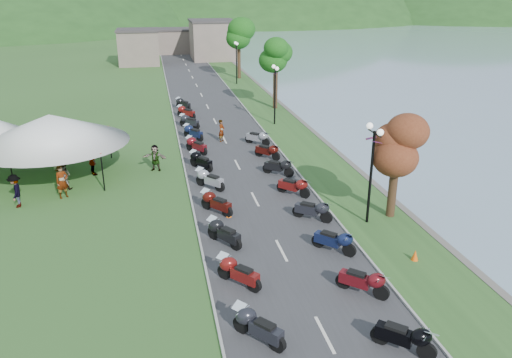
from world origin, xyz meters
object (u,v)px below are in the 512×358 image
vendor_tent_main (54,146)px  pedestrian_a (64,197)px  pedestrian_c (18,207)px  pedestrian_b (66,189)px

vendor_tent_main → pedestrian_a: vendor_tent_main is taller
vendor_tent_main → pedestrian_a: (0.91, -3.69, -2.00)m
vendor_tent_main → pedestrian_c: size_ratio=3.33×
pedestrian_b → pedestrian_c: (-2.18, -2.19, 0.00)m
pedestrian_a → vendor_tent_main: bearing=69.8°
vendor_tent_main → pedestrian_c: bearing=-106.7°
pedestrian_c → pedestrian_a: bearing=103.7°
vendor_tent_main → pedestrian_b: (0.82, -2.34, -2.00)m
pedestrian_a → pedestrian_c: size_ratio=1.05×
pedestrian_b → pedestrian_a: bearing=110.3°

